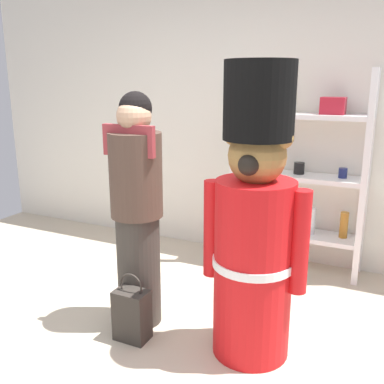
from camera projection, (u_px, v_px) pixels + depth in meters
The scene contains 6 objects.
ground_plane at pixel (147, 384), 2.48m from camera, with size 6.40×6.40×0.00m, color beige.
back_wall at pixel (266, 121), 4.07m from camera, with size 6.40×0.12×2.60m, color silver.
merchandise_shelf at pixel (299, 172), 3.83m from camera, with size 1.16×0.35×1.77m.
teddy_bear_guard at pixel (254, 228), 2.59m from camera, with size 0.65×0.49×1.79m.
person_shopper at pixel (137, 209), 2.93m from camera, with size 0.37×0.35×1.61m.
shopping_bag at pixel (132, 314), 2.88m from camera, with size 0.22×0.15×0.47m.
Camera 1 is at (1.15, -1.81, 1.69)m, focal length 40.78 mm.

